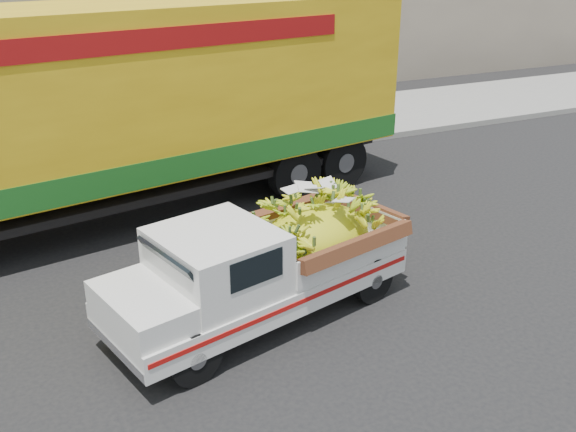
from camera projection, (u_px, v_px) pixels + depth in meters
name	position (u px, v px, depth m)	size (l,w,h in m)	color
ground	(155.00, 312.00, 8.91)	(100.00, 100.00, 0.00)	black
curb	(86.00, 177.00, 13.79)	(60.00, 0.25, 0.15)	gray
sidewalk	(72.00, 151.00, 15.54)	(60.00, 4.00, 0.14)	gray
pickup_truck	(278.00, 259.00, 8.68)	(4.43, 2.50, 1.47)	black
semi_trailer	(96.00, 108.00, 10.95)	(12.08, 4.51, 3.80)	black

